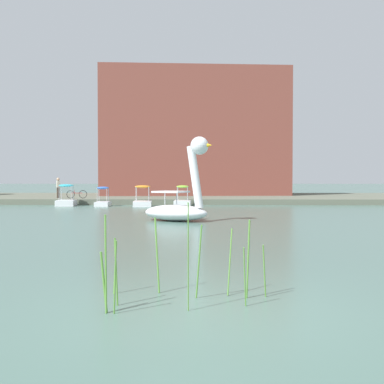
# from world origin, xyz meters

# --- Properties ---
(ground_plane) EXTENTS (531.96, 531.96, 0.00)m
(ground_plane) POSITION_xyz_m (0.00, 0.00, 0.00)
(ground_plane) COLOR #47665B
(shore_bank_far) EXTENTS (155.89, 18.77, 0.44)m
(shore_bank_far) POSITION_xyz_m (0.00, 37.38, 0.22)
(shore_bank_far) COLOR #5B6051
(shore_bank_far) RESTS_ON ground_plane
(swan_boat) EXTENTS (3.57, 2.88, 3.87)m
(swan_boat) POSITION_xyz_m (-0.98, 14.31, 0.93)
(swan_boat) COLOR white
(swan_boat) RESTS_ON ground_plane
(pedal_boat_lime) EXTENTS (1.23, 2.02, 1.53)m
(pedal_boat_lime) POSITION_xyz_m (-1.37, 26.76, 0.39)
(pedal_boat_lime) COLOR white
(pedal_boat_lime) RESTS_ON ground_plane
(pedal_boat_orange) EXTENTS (1.46, 2.20, 1.54)m
(pedal_boat_orange) POSITION_xyz_m (-4.27, 26.29, 0.44)
(pedal_boat_orange) COLOR white
(pedal_boat_orange) RESTS_ON ground_plane
(pedal_boat_blue) EXTENTS (1.08, 1.91, 1.44)m
(pedal_boat_blue) POSITION_xyz_m (-7.22, 26.43, 0.43)
(pedal_boat_blue) COLOR white
(pedal_boat_blue) RESTS_ON ground_plane
(pedal_boat_cyan) EXTENTS (1.54, 2.15, 1.61)m
(pedal_boat_cyan) POSITION_xyz_m (-10.03, 26.74, 0.46)
(pedal_boat_cyan) COLOR white
(pedal_boat_cyan) RESTS_ON ground_plane
(tree_broadleaf_right) EXTENTS (7.39, 7.42, 5.62)m
(tree_broadleaf_right) POSITION_xyz_m (1.29, 38.70, 4.01)
(tree_broadleaf_right) COLOR #423323
(tree_broadleaf_right) RESTS_ON shore_bank_far
(person_on_path) EXTENTS (0.30, 0.30, 1.68)m
(person_on_path) POSITION_xyz_m (-11.83, 30.51, 1.34)
(person_on_path) COLOR #47382D
(person_on_path) RESTS_ON shore_bank_far
(bicycle_parked) EXTENTS (1.64, 0.23, 0.67)m
(bicycle_parked) POSITION_xyz_m (-10.14, 29.99, 0.77)
(bicycle_parked) COLOR black
(bicycle_parked) RESTS_ON shore_bank_far
(apartment_block) EXTENTS (19.18, 12.95, 12.42)m
(apartment_block) POSITION_xyz_m (-0.85, 41.64, 6.65)
(apartment_block) COLOR brown
(apartment_block) RESTS_ON shore_bank_far
(reed_clump_foreground) EXTENTS (2.51, 1.31, 1.56)m
(reed_clump_foreground) POSITION_xyz_m (-0.55, 0.38, 0.57)
(reed_clump_foreground) COLOR #568E38
(reed_clump_foreground) RESTS_ON ground_plane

